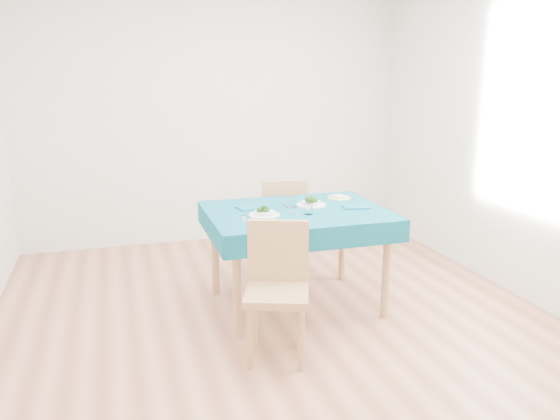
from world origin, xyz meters
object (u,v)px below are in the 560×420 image
object	(u,v)px
table	(296,258)
bowl_near	(264,211)
side_plate	(339,198)
chair_near	(277,285)
bowl_far	(311,201)
chair_far	(281,215)

from	to	relation	value
table	bowl_near	xyz separation A→B (m)	(-0.28, -0.09, 0.41)
side_plate	chair_near	bearing A→B (deg)	-129.91
bowl_far	side_plate	distance (m)	0.35
chair_far	side_plate	size ratio (longest dim) A/B	5.20
chair_near	bowl_near	size ratio (longest dim) A/B	4.35
chair_far	bowl_near	size ratio (longest dim) A/B	4.48
table	bowl_near	world-z (taller)	bowl_near
bowl_near	side_plate	size ratio (longest dim) A/B	1.16
chair_near	bowl_near	distance (m)	0.71
chair_far	side_plate	distance (m)	0.71
bowl_far	bowl_near	bearing A→B (deg)	-155.92
table	chair_far	bearing A→B (deg)	80.86
table	bowl_far	size ratio (longest dim) A/B	5.79
chair_near	bowl_near	bearing A→B (deg)	101.03
chair_near	side_plate	distance (m)	1.32
table	bowl_far	world-z (taller)	bowl_far
chair_near	side_plate	bearing A→B (deg)	70.07
bowl_near	side_plate	world-z (taller)	bowl_near
table	bowl_far	bearing A→B (deg)	33.11
table	chair_far	size ratio (longest dim) A/B	1.32
bowl_near	bowl_far	bearing A→B (deg)	24.08
chair_near	side_plate	xyz separation A→B (m)	(0.83, 0.99, 0.28)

